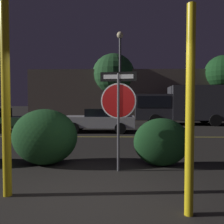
{
  "coord_description": "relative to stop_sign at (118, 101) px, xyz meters",
  "views": [
    {
      "loc": [
        0.37,
        -3.51,
        1.61
      ],
      "look_at": [
        0.22,
        5.01,
        1.28
      ],
      "focal_mm": 35.0,
      "sensor_mm": 36.0,
      "label": 1
    }
  ],
  "objects": [
    {
      "name": "ground_plane",
      "position": [
        -0.43,
        -1.63,
        -1.66
      ],
      "size": [
        260.0,
        260.0,
        0.0
      ],
      "primitive_type": "plane",
      "color": "black"
    },
    {
      "name": "road_center_stripe",
      "position": [
        -0.43,
        5.32,
        -1.65
      ],
      "size": [
        32.19,
        0.12,
        0.01
      ],
      "primitive_type": "cube",
      "color": "gold",
      "rests_on": "ground_plane"
    },
    {
      "name": "stop_sign",
      "position": [
        0.0,
        0.0,
        0.0
      ],
      "size": [
        0.85,
        0.13,
        2.35
      ],
      "rotation": [
        0.0,
        0.0,
        -0.13
      ],
      "color": "#4C4C51",
      "rests_on": "ground_plane"
    },
    {
      "name": "yellow_pole_left",
      "position": [
        -1.95,
        -1.43,
        0.02
      ],
      "size": [
        0.14,
        0.14,
        3.35
      ],
      "primitive_type": "cylinder",
      "color": "yellow",
      "rests_on": "ground_plane"
    },
    {
      "name": "yellow_pole_right",
      "position": [
        0.99,
        -2.04,
        -0.16
      ],
      "size": [
        0.12,
        0.12,
        3.0
      ],
      "primitive_type": "cylinder",
      "color": "yellow",
      "rests_on": "ground_plane"
    },
    {
      "name": "hedge_bush_1",
      "position": [
        -1.92,
        0.53,
        -0.92
      ],
      "size": [
        1.7,
        1.2,
        1.46
      ],
      "primitive_type": "ellipsoid",
      "color": "#1E4C23",
      "rests_on": "ground_plane"
    },
    {
      "name": "hedge_bush_2",
      "position": [
        1.11,
        0.44,
        -1.04
      ],
      "size": [
        1.43,
        0.7,
        1.23
      ],
      "primitive_type": "ellipsoid",
      "color": "#19421E",
      "rests_on": "ground_plane"
    },
    {
      "name": "passing_car_2",
      "position": [
        -1.01,
        7.17,
        -0.98
      ],
      "size": [
        4.16,
        2.06,
        1.32
      ],
      "rotation": [
        0.0,
        0.0,
        1.53
      ],
      "color": "silver",
      "rests_on": "ground_plane"
    },
    {
      "name": "delivery_truck",
      "position": [
        4.96,
        11.69,
        -0.09
      ],
      "size": [
        7.16,
        2.95,
        2.93
      ],
      "rotation": [
        0.0,
        0.0,
        1.51
      ],
      "color": "#2D2D33",
      "rests_on": "ground_plane"
    },
    {
      "name": "street_lamp",
      "position": [
        0.25,
        10.92,
        2.93
      ],
      "size": [
        0.49,
        0.49,
        6.83
      ],
      "color": "#4C4C51",
      "rests_on": "ground_plane"
    },
    {
      "name": "tree_0",
      "position": [
        -0.29,
        15.96,
        2.67
      ],
      "size": [
        4.09,
        4.09,
        6.38
      ],
      "color": "#422D1E",
      "rests_on": "ground_plane"
    },
    {
      "name": "tree_1",
      "position": [
        9.63,
        15.02,
        2.75
      ],
      "size": [
        3.09,
        3.09,
        5.98
      ],
      "color": "#422D1E",
      "rests_on": "ground_plane"
    },
    {
      "name": "building_backdrop",
      "position": [
        2.1,
        17.39,
        0.73
      ],
      "size": [
        20.66,
        4.81,
        4.78
      ],
      "primitive_type": "cube",
      "color": "#7A6B5B",
      "rests_on": "ground_plane"
    }
  ]
}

